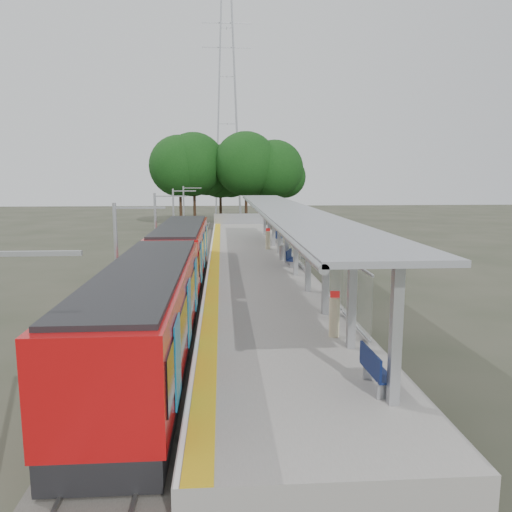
{
  "coord_description": "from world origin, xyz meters",
  "views": [
    {
      "loc": [
        -2.05,
        -13.05,
        6.4
      ],
      "look_at": [
        -0.3,
        12.74,
        2.3
      ],
      "focal_mm": 35.0,
      "sensor_mm": 36.0,
      "label": 1
    }
  ],
  "objects_px": {
    "train": "(169,273)",
    "bench_mid": "(291,258)",
    "bench_far": "(279,236)",
    "info_pillar_far": "(268,240)",
    "info_pillar_near": "(334,317)",
    "bench_near": "(374,369)",
    "litter_bin": "(283,253)"
  },
  "relations": [
    {
      "from": "train",
      "to": "bench_mid",
      "type": "relative_size",
      "value": 17.41
    },
    {
      "from": "bench_far",
      "to": "info_pillar_far",
      "type": "height_order",
      "value": "info_pillar_far"
    },
    {
      "from": "bench_mid",
      "to": "bench_far",
      "type": "distance_m",
      "value": 11.06
    },
    {
      "from": "bench_mid",
      "to": "bench_far",
      "type": "relative_size",
      "value": 0.95
    },
    {
      "from": "bench_mid",
      "to": "info_pillar_near",
      "type": "bearing_deg",
      "value": -73.17
    },
    {
      "from": "bench_near",
      "to": "info_pillar_near",
      "type": "bearing_deg",
      "value": 88.54
    },
    {
      "from": "info_pillar_near",
      "to": "train",
      "type": "bearing_deg",
      "value": 144.26
    },
    {
      "from": "bench_near",
      "to": "bench_far",
      "type": "height_order",
      "value": "bench_far"
    },
    {
      "from": "bench_near",
      "to": "bench_mid",
      "type": "distance_m",
      "value": 17.81
    },
    {
      "from": "info_pillar_near",
      "to": "bench_mid",
      "type": "bearing_deg",
      "value": 98.98
    },
    {
      "from": "bench_near",
      "to": "litter_bin",
      "type": "xyz_separation_m",
      "value": [
        0.11,
        20.43,
        -0.08
      ]
    },
    {
      "from": "info_pillar_near",
      "to": "info_pillar_far",
      "type": "xyz_separation_m",
      "value": [
        -0.35,
        20.96,
        0.0
      ]
    },
    {
      "from": "info_pillar_near",
      "to": "litter_bin",
      "type": "height_order",
      "value": "info_pillar_near"
    },
    {
      "from": "train",
      "to": "info_pillar_near",
      "type": "bearing_deg",
      "value": -46.24
    },
    {
      "from": "info_pillar_far",
      "to": "litter_bin",
      "type": "xyz_separation_m",
      "value": [
        0.54,
        -4.82,
        -0.23
      ]
    },
    {
      "from": "train",
      "to": "bench_near",
      "type": "height_order",
      "value": "train"
    },
    {
      "from": "info_pillar_near",
      "to": "litter_bin",
      "type": "bearing_deg",
      "value": 99.84
    },
    {
      "from": "bench_near",
      "to": "litter_bin",
      "type": "bearing_deg",
      "value": 87.26
    },
    {
      "from": "train",
      "to": "bench_near",
      "type": "distance_m",
      "value": 12.51
    },
    {
      "from": "train",
      "to": "bench_near",
      "type": "relative_size",
      "value": 17.84
    },
    {
      "from": "bench_mid",
      "to": "info_pillar_near",
      "type": "relative_size",
      "value": 0.99
    },
    {
      "from": "train",
      "to": "info_pillar_far",
      "type": "bearing_deg",
      "value": 67.88
    },
    {
      "from": "info_pillar_near",
      "to": "info_pillar_far",
      "type": "height_order",
      "value": "info_pillar_far"
    },
    {
      "from": "train",
      "to": "info_pillar_far",
      "type": "height_order",
      "value": "train"
    },
    {
      "from": "bench_mid",
      "to": "info_pillar_far",
      "type": "height_order",
      "value": "info_pillar_far"
    },
    {
      "from": "bench_far",
      "to": "info_pillar_far",
      "type": "bearing_deg",
      "value": -94.55
    },
    {
      "from": "train",
      "to": "litter_bin",
      "type": "xyz_separation_m",
      "value": [
        6.41,
        9.64,
        -0.59
      ]
    },
    {
      "from": "bench_far",
      "to": "info_pillar_near",
      "type": "relative_size",
      "value": 1.05
    },
    {
      "from": "train",
      "to": "info_pillar_far",
      "type": "xyz_separation_m",
      "value": [
        5.88,
        14.46,
        -0.36
      ]
    },
    {
      "from": "train",
      "to": "litter_bin",
      "type": "distance_m",
      "value": 11.59
    },
    {
      "from": "litter_bin",
      "to": "info_pillar_near",
      "type": "bearing_deg",
      "value": -90.66
    },
    {
      "from": "bench_near",
      "to": "info_pillar_near",
      "type": "xyz_separation_m",
      "value": [
        -0.07,
        4.29,
        0.14
      ]
    }
  ]
}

